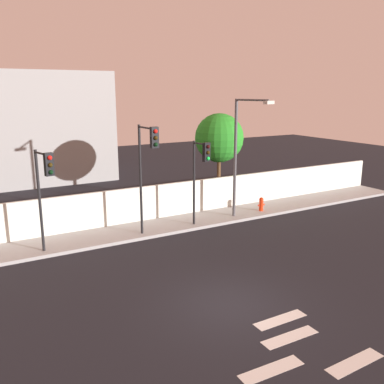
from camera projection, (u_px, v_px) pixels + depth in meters
ground_plane at (229, 305)px, 13.72m from camera, size 80.00×80.00×0.00m
sidewalk at (134, 231)px, 20.62m from camera, size 36.00×2.40×0.15m
perimeter_wall at (124, 206)px, 21.48m from camera, size 36.00×0.18×1.80m
crosswalk_marking at (315, 365)px, 10.67m from camera, size 4.05×4.71×0.01m
traffic_light_left at (147, 158)px, 18.62m from camera, size 0.35×1.73×5.17m
traffic_light_center at (201, 165)px, 20.35m from camera, size 0.38×1.22×4.27m
traffic_light_right at (45, 180)px, 16.70m from camera, size 0.52×1.44×4.34m
street_lamp_curbside at (240, 148)px, 21.84m from camera, size 0.93×2.19×6.25m
fire_hydrant at (261, 204)px, 23.78m from camera, size 0.44×0.26×0.78m
roadside_tree_midleft at (219, 138)px, 24.97m from camera, size 2.91×2.91×5.52m
low_building_distant at (39, 127)px, 31.91m from camera, size 10.20×6.00×8.21m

